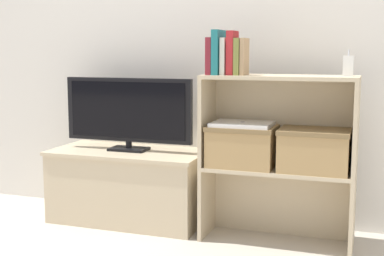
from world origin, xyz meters
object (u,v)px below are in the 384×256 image
(tv, at_px, (128,112))
(laptop, at_px, (242,124))
(tv_stand, at_px, (129,185))
(book_teal, at_px, (218,52))
(book_ivory, at_px, (225,56))
(book_crimson, at_px, (232,53))
(baby_monitor, at_px, (348,66))
(storage_basket_right, at_px, (314,148))
(book_maroon, at_px, (212,56))
(storage_basket_left, at_px, (242,144))
(book_tan, at_px, (244,57))
(book_olive, at_px, (239,57))

(tv, bearing_deg, laptop, -7.35)
(tv_stand, distance_m, book_teal, 0.98)
(book_ivory, distance_m, book_crimson, 0.04)
(baby_monitor, xyz_separation_m, storage_basket_right, (-0.15, -0.02, -0.42))
(book_maroon, xyz_separation_m, laptop, (0.16, 0.02, -0.35))
(tv, bearing_deg, tv_stand, 90.00)
(book_teal, bearing_deg, tv, 168.76)
(book_crimson, height_order, baby_monitor, book_crimson)
(tv, height_order, storage_basket_left, tv)
(book_crimson, relative_size, storage_basket_right, 0.64)
(book_ivory, bearing_deg, laptop, 15.01)
(book_crimson, bearing_deg, book_teal, 180.00)
(tv_stand, height_order, book_teal, book_teal)
(tv, height_order, book_tan, book_tan)
(tv, distance_m, book_olive, 0.77)
(book_ivory, bearing_deg, storage_basket_left, 15.01)
(storage_basket_right, bearing_deg, book_olive, -176.46)
(book_teal, xyz_separation_m, book_crimson, (0.07, 0.00, -0.00))
(book_maroon, distance_m, storage_basket_left, 0.49)
(baby_monitor, distance_m, storage_basket_right, 0.44)
(tv_stand, relative_size, laptop, 2.93)
(book_olive, xyz_separation_m, storage_basket_left, (0.02, 0.02, -0.46))
(book_tan, bearing_deg, book_teal, 180.00)
(book_maroon, relative_size, book_tan, 1.02)
(book_ivory, height_order, book_olive, book_ivory)
(book_olive, distance_m, laptop, 0.35)
(book_olive, distance_m, baby_monitor, 0.54)
(tv_stand, bearing_deg, book_teal, -11.39)
(tv_stand, bearing_deg, book_crimson, -10.13)
(book_olive, bearing_deg, book_crimson, 180.00)
(storage_basket_left, height_order, storage_basket_right, same)
(baby_monitor, distance_m, storage_basket_left, 0.67)
(book_crimson, bearing_deg, tv_stand, 169.87)
(book_maroon, xyz_separation_m, storage_basket_right, (0.54, 0.02, -0.46))
(tv, relative_size, laptop, 2.53)
(laptop, bearing_deg, tv, 172.65)
(storage_basket_left, xyz_separation_m, laptop, (0.00, 0.00, 0.11))
(storage_basket_left, relative_size, laptop, 1.13)
(tv_stand, xyz_separation_m, laptop, (0.71, -0.09, 0.41))
(book_ivory, xyz_separation_m, book_crimson, (0.04, 0.00, 0.02))
(tv_stand, xyz_separation_m, book_teal, (0.58, -0.12, 0.79))
(book_tan, bearing_deg, book_olive, 180.00)
(book_ivory, relative_size, book_olive, 1.01)
(storage_basket_left, bearing_deg, book_teal, -169.21)
(book_ivory, distance_m, book_tan, 0.10)
(tv, bearing_deg, book_ivory, -10.59)
(book_maroon, distance_m, book_tan, 0.17)
(tv_stand, bearing_deg, tv, -90.00)
(book_teal, distance_m, storage_basket_left, 0.50)
(book_ivory, bearing_deg, book_teal, 180.00)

